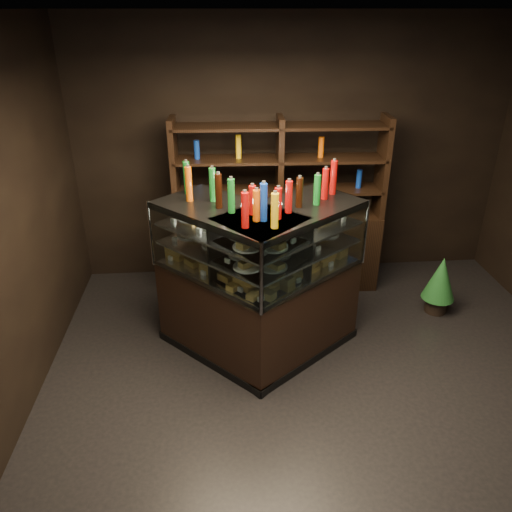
# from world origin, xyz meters

# --- Properties ---
(ground) EXTENTS (5.00, 5.00, 0.00)m
(ground) POSITION_xyz_m (0.00, 0.00, 0.00)
(ground) COLOR black
(ground) RESTS_ON ground
(room_shell) EXTENTS (5.02, 5.02, 3.01)m
(room_shell) POSITION_xyz_m (0.00, 0.00, 1.94)
(room_shell) COLOR black
(room_shell) RESTS_ON ground
(display_case) EXTENTS (2.00, 1.45, 1.48)m
(display_case) POSITION_xyz_m (-0.53, 0.80, 0.49)
(display_case) COLOR black
(display_case) RESTS_ON ground
(food_display) EXTENTS (1.60, 0.99, 0.45)m
(food_display) POSITION_xyz_m (-0.53, 0.79, 1.12)
(food_display) COLOR gold
(food_display) RESTS_ON display_case
(bottles_top) EXTENTS (1.43, 0.85, 0.30)m
(bottles_top) POSITION_xyz_m (-0.53, 0.80, 1.61)
(bottles_top) COLOR #0F38B2
(bottles_top) RESTS_ON display_case
(potted_conifer) EXTENTS (0.35, 0.35, 0.74)m
(potted_conifer) POSITION_xyz_m (1.47, 1.32, 0.43)
(potted_conifer) COLOR black
(potted_conifer) RESTS_ON ground
(back_shelving) EXTENTS (2.33, 0.50, 2.00)m
(back_shelving) POSITION_xyz_m (-0.20, 2.05, 0.61)
(back_shelving) COLOR black
(back_shelving) RESTS_ON ground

